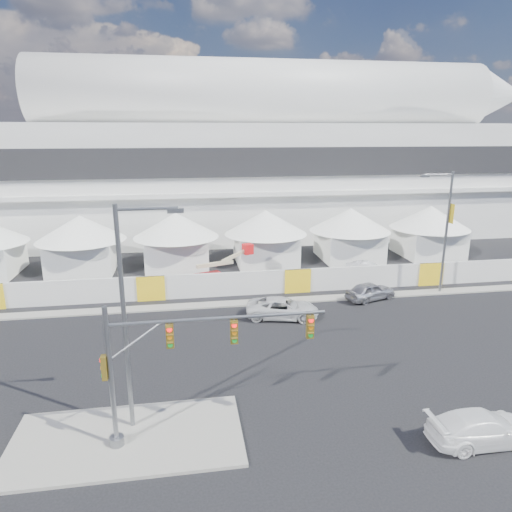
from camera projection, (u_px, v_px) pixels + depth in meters
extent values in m
plane|color=black|center=(253.00, 391.00, 23.75)|extent=(160.00, 160.00, 0.00)
cube|color=gray|center=(128.00, 439.00, 19.96)|extent=(10.00, 5.00, 0.15)
cube|color=gray|center=(463.00, 290.00, 38.68)|extent=(80.00, 1.20, 0.12)
cube|color=silver|center=(264.00, 177.00, 63.13)|extent=(80.00, 24.00, 14.00)
cube|color=black|center=(283.00, 162.00, 50.82)|extent=(68.00, 0.30, 3.20)
cube|color=silver|center=(283.00, 194.00, 51.50)|extent=(72.00, 0.80, 0.50)
cylinder|color=silver|center=(267.00, 94.00, 58.38)|extent=(57.60, 8.40, 8.40)
cylinder|color=silver|center=(282.00, 97.00, 58.80)|extent=(51.60, 6.80, 6.80)
cylinder|color=silver|center=(297.00, 101.00, 59.21)|extent=(45.60, 5.20, 5.20)
cone|color=silver|center=(499.00, 95.00, 63.31)|extent=(8.00, 7.60, 7.60)
cube|color=white|center=(83.00, 255.00, 44.24)|extent=(6.00, 6.00, 3.00)
cone|color=white|center=(80.00, 228.00, 43.53)|extent=(8.40, 8.40, 2.40)
cube|color=white|center=(177.00, 251.00, 45.61)|extent=(6.00, 6.00, 3.00)
cone|color=white|center=(176.00, 225.00, 44.90)|extent=(8.40, 8.40, 2.40)
cube|color=white|center=(265.00, 248.00, 46.97)|extent=(6.00, 6.00, 3.00)
cone|color=white|center=(266.00, 222.00, 46.26)|extent=(8.40, 8.40, 2.40)
cube|color=white|center=(349.00, 245.00, 48.34)|extent=(6.00, 6.00, 3.00)
cone|color=white|center=(350.00, 220.00, 47.63)|extent=(8.40, 8.40, 2.40)
cube|color=white|center=(428.00, 241.00, 49.71)|extent=(6.00, 6.00, 3.00)
cone|color=white|center=(430.00, 217.00, 49.00)|extent=(8.40, 8.40, 2.40)
cube|color=silver|center=(297.00, 281.00, 38.21)|extent=(70.00, 0.25, 2.00)
imported|color=#A3A2A7|center=(370.00, 291.00, 36.55)|extent=(2.99, 4.55, 1.44)
imported|color=silver|center=(283.00, 308.00, 33.00)|extent=(3.53, 5.64, 1.45)
imported|color=white|center=(483.00, 428.00, 19.71)|extent=(1.99, 4.86, 1.41)
imported|color=white|center=(368.00, 269.00, 42.38)|extent=(3.12, 4.43, 1.38)
cylinder|color=slate|center=(111.00, 379.00, 18.64)|extent=(0.21, 0.21, 6.31)
cylinder|color=slate|center=(117.00, 441.00, 19.42)|extent=(0.61, 0.61, 0.40)
cylinder|color=slate|center=(219.00, 318.00, 18.70)|extent=(8.97, 0.14, 0.14)
cube|color=#594714|center=(170.00, 336.00, 18.56)|extent=(0.32, 0.22, 1.05)
cube|color=#594714|center=(234.00, 332.00, 18.96)|extent=(0.32, 0.22, 1.05)
cube|color=#594714|center=(310.00, 327.00, 19.46)|extent=(0.32, 0.22, 1.05)
cube|color=#594714|center=(104.00, 368.00, 18.47)|extent=(0.22, 0.32, 1.05)
cylinder|color=gray|center=(124.00, 322.00, 19.45)|extent=(0.20, 0.20, 10.14)
cylinder|color=gray|center=(147.00, 209.00, 18.36)|extent=(2.48, 0.14, 0.14)
cube|color=gray|center=(175.00, 211.00, 18.57)|extent=(0.68, 0.28, 0.17)
cylinder|color=gray|center=(446.00, 234.00, 37.04)|extent=(0.20, 0.20, 10.06)
cylinder|color=gray|center=(438.00, 175.00, 35.59)|extent=(2.46, 0.13, 0.13)
cube|color=gray|center=(425.00, 176.00, 35.45)|extent=(0.67, 0.28, 0.17)
cube|color=yellow|center=(451.00, 214.00, 36.64)|extent=(0.03, 0.67, 1.57)
cube|color=red|center=(204.00, 280.00, 39.97)|extent=(3.54, 2.42, 0.99)
cube|color=beige|center=(216.00, 265.00, 39.79)|extent=(3.34, 1.42, 0.32)
cube|color=beige|center=(238.00, 258.00, 39.95)|extent=(2.60, 1.12, 1.09)
cube|color=red|center=(253.00, 253.00, 40.03)|extent=(1.03, 1.03, 0.90)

